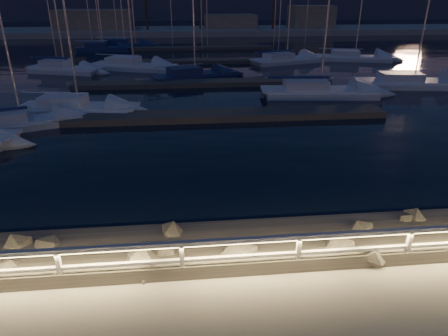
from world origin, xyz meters
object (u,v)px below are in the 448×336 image
Objects in this scene: sailboat_j at (193,75)px; sailboat_c at (317,90)px; sailboat_k at (285,59)px; sailboat_m at (102,48)px; sailboat_e at (63,68)px; sailboat_g at (132,65)px; sailboat_f at (76,107)px; sailboat_l at (353,57)px; guard_rail at (258,247)px; sailboat_b at (19,122)px; sailboat_h at (411,82)px; sailboat_n at (123,45)px.

sailboat_c is at bearing -59.67° from sailboat_j.
sailboat_m is (-22.42, 12.41, 0.01)m from sailboat_k.
sailboat_e is 0.85× the size of sailboat_g.
sailboat_f is (4.73, -15.20, -0.02)m from sailboat_e.
sailboat_l reaches higher than sailboat_j.
sailboat_c is 35.19m from sailboat_m.
guard_rail is at bearing -109.90° from sailboat_j.
sailboat_b is at bearing -122.06° from sailboat_f.
sailboat_l is at bearing 45.91° from sailboat_f.
sailboat_c is (19.87, 5.94, 0.06)m from sailboat_b.
sailboat_h is at bearing -78.39° from sailboat_l.
sailboat_g is at bearing -77.09° from sailboat_n.
sailboat_k is (1.39, 15.80, -0.02)m from sailboat_c.
sailboat_h is 39.51m from sailboat_m.
sailboat_c reaches higher than sailboat_e.
sailboat_m is (-29.91, 25.82, 0.01)m from sailboat_h.
guard_rail is 38.24m from sailboat_k.
sailboat_h is at bearing -3.95° from sailboat_g.
sailboat_n is (-28.42, 15.00, 0.03)m from sailboat_l.
sailboat_e is at bearing 112.08° from guard_rail.
sailboat_l reaches higher than guard_rail.
sailboat_l is (31.81, 4.75, -0.03)m from sailboat_e.
guard_rail is 42.26m from sailboat_l.
sailboat_b is at bearing -82.67° from sailboat_g.
sailboat_m reaches higher than guard_rail.
sailboat_c is 15.86m from sailboat_k.
sailboat_e is (-13.52, 33.33, -0.92)m from guard_rail.
sailboat_c is 1.20× the size of sailboat_m.
sailboat_f is 26.50m from sailboat_k.
sailboat_h is 1.16× the size of sailboat_j.
sailboat_c is 1.08× the size of sailboat_n.
guard_rail is at bearing -76.04° from sailboat_n.
sailboat_g reaches higher than sailboat_j.
sailboat_b is 37.91m from sailboat_n.
sailboat_e is 0.95× the size of sailboat_j.
sailboat_j is at bearing 61.70° from sailboat_f.
sailboat_b is at bearing -157.46° from sailboat_c.
sailboat_l is (9.80, 16.94, -0.03)m from sailboat_c.
sailboat_n reaches higher than guard_rail.
sailboat_k is 0.98× the size of sailboat_l.
sailboat_h is at bearing -43.92° from sailboat_n.
sailboat_c is at bearing -4.44° from sailboat_b.
sailboat_m is at bearing 105.03° from sailboat_e.
sailboat_k reaches higher than sailboat_m.
sailboat_c is at bearing 19.42° from sailboat_f.
sailboat_n is (1.26, 37.88, 0.06)m from sailboat_b.
sailboat_f is at bearing -84.66° from sailboat_n.
sailboat_k reaches higher than sailboat_e.
sailboat_c is at bearing -55.92° from sailboat_m.
sailboat_g is at bearing 169.41° from sailboat_k.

